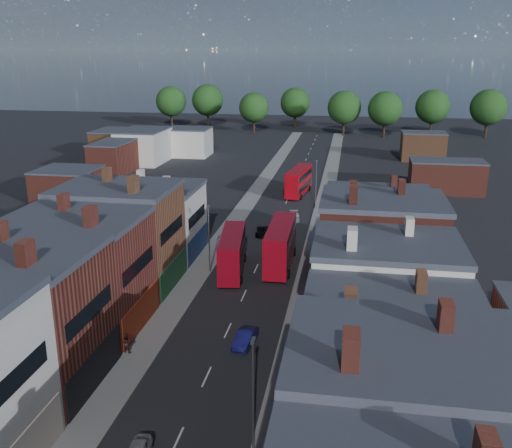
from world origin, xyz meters
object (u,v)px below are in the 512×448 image
(ped_1, at_px, (127,343))
(bus_0, at_px, (232,252))
(car_3, at_px, (294,217))
(ped_3, at_px, (304,361))
(car_2, at_px, (262,231))
(bus_1, at_px, (280,244))
(bus_2, at_px, (299,181))
(ped_2, at_px, (287,444))
(car_1, at_px, (245,338))

(ped_1, bearing_deg, bus_0, -90.01)
(car_3, distance_m, ped_3, 43.33)
(ped_1, xyz_separation_m, ped_3, (15.35, -0.40, -0.09))
(car_3, bearing_deg, car_2, -122.16)
(car_2, xyz_separation_m, car_3, (3.67, 8.16, 0.02))
(ped_3, bearing_deg, ped_1, 72.10)
(bus_1, relative_size, bus_2, 1.06)
(bus_2, xyz_separation_m, car_3, (0.91, -16.32, -2.00))
(car_3, relative_size, ped_2, 2.58)
(bus_0, height_order, car_1, bus_0)
(ped_3, bearing_deg, bus_2, -10.49)
(bus_0, distance_m, car_1, 17.56)
(bus_2, bearing_deg, car_2, -88.72)
(ped_1, bearing_deg, car_1, -148.03)
(bus_0, bearing_deg, bus_1, 21.90)
(ped_3, bearing_deg, ped_2, 162.35)
(ped_1, height_order, ped_3, ped_1)
(ped_1, distance_m, ped_2, 18.53)
(bus_1, bearing_deg, ped_3, -78.81)
(bus_0, height_order, bus_1, bus_1)
(ped_1, bearing_deg, bus_1, -100.08)
(bus_1, xyz_separation_m, ped_3, (4.91, -23.27, -1.87))
(bus_2, xyz_separation_m, ped_2, (5.93, -69.64, -1.69))
(car_3, height_order, ped_2, ped_2)
(bus_0, xyz_separation_m, car_3, (4.97, 22.70, -1.97))
(ped_3, bearing_deg, bus_0, 10.28)
(bus_2, relative_size, car_2, 2.82)
(car_2, xyz_separation_m, ped_3, (8.92, -34.86, 0.36))
(bus_0, relative_size, car_3, 2.82)
(car_2, bearing_deg, car_3, 60.59)
(car_1, distance_m, car_2, 31.54)
(bus_0, distance_m, bus_1, 6.07)
(bus_0, distance_m, car_2, 14.74)
(car_1, relative_size, car_3, 1.01)
(ped_1, bearing_deg, bus_2, -84.41)
(ped_2, bearing_deg, ped_1, 150.87)
(bus_1, xyz_separation_m, car_1, (-0.62, -19.77, -2.13))
(bus_0, bearing_deg, ped_1, -111.73)
(bus_0, distance_m, ped_3, 22.79)
(ped_1, bearing_deg, ped_3, -167.03)
(ped_1, bearing_deg, car_2, -86.12)
(bus_2, relative_size, car_1, 2.83)
(bus_2, bearing_deg, ped_3, -76.36)
(car_1, height_order, car_3, car_1)
(car_2, bearing_deg, car_1, -89.00)
(car_3, bearing_deg, bus_0, -110.26)
(ped_1, bearing_deg, car_3, -88.89)
(bus_2, xyz_separation_m, ped_1, (-9.20, -58.93, -1.56))
(car_2, height_order, ped_3, ped_3)
(bus_0, xyz_separation_m, car_1, (4.68, -16.82, -1.89))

